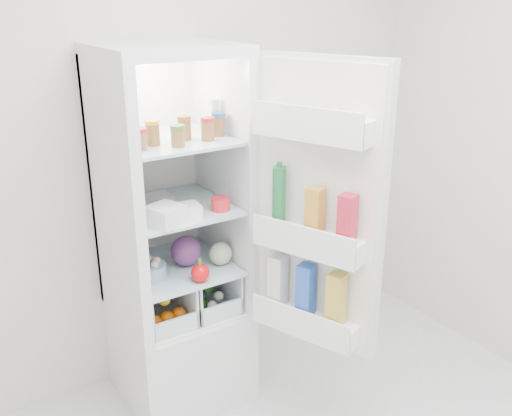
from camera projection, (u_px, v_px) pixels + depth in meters
room_walls at (400, 140)px, 1.68m from camera, size 3.02×3.02×2.61m
refrigerator at (173, 275)px, 2.88m from camera, size 0.60×0.60×1.80m
shelf_low at (177, 266)px, 2.81m from camera, size 0.49×0.53×0.01m
shelf_mid at (174, 208)px, 2.70m from camera, size 0.49×0.53×0.02m
shelf_top at (171, 139)px, 2.58m from camera, size 0.49×0.53×0.02m
crisper_left at (156, 296)px, 2.79m from camera, size 0.23×0.46×0.22m
crisper_right at (200, 284)px, 2.92m from camera, size 0.23×0.46×0.22m
condiment_jars at (181, 133)px, 2.48m from camera, size 0.46×0.16×0.08m
squeeze_bottle at (214, 116)px, 2.64m from camera, size 0.06×0.06×0.16m
tub_white at (165, 215)px, 2.46m from camera, size 0.18×0.18×0.09m
tub_cream at (188, 211)px, 2.55m from camera, size 0.12×0.12×0.06m
tin_red at (221, 204)px, 2.64m from camera, size 0.09×0.09×0.06m
foil_tray at (154, 200)px, 2.71m from camera, size 0.17×0.13×0.04m
red_cabbage at (186, 251)px, 2.78m from camera, size 0.15×0.15×0.15m
bell_pepper at (200, 273)px, 2.63m from camera, size 0.09×0.09×0.09m
mushroom_bowl at (150, 271)px, 2.66m from camera, size 0.19×0.19×0.07m
salad_bag at (220, 254)px, 2.80m from camera, size 0.11×0.11×0.11m
citrus_pile at (161, 304)px, 2.75m from camera, size 0.20×0.24×0.16m
veg_pile at (202, 292)px, 2.93m from camera, size 0.16×0.30×0.10m
fridge_door at (316, 218)px, 2.46m from camera, size 0.36×0.58×1.30m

